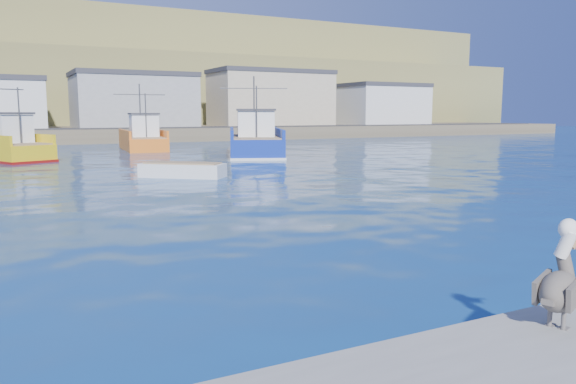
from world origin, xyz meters
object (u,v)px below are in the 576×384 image
object	(u,v)px
trawler_yellow_b	(5,147)
trawler_blue	(255,142)
boat_orange	(143,139)
skiff_mid	(183,171)
pelican	(561,282)

from	to	relation	value
trawler_yellow_b	trawler_blue	bearing A→B (deg)	-12.14
trawler_blue	boat_orange	size ratio (longest dim) A/B	1.32
skiff_mid	pelican	xyz separation A→B (m)	(-2.07, -24.48, 0.83)
trawler_blue	trawler_yellow_b	bearing A→B (deg)	167.86
trawler_blue	pelican	size ratio (longest dim) A/B	8.30
trawler_yellow_b	pelican	size ratio (longest dim) A/B	6.77
trawler_blue	skiff_mid	world-z (taller)	trawler_blue
skiff_mid	pelican	size ratio (longest dim) A/B	2.98
pelican	trawler_yellow_b	bearing A→B (deg)	98.60
skiff_mid	pelican	world-z (taller)	pelican
trawler_blue	boat_orange	bearing A→B (deg)	121.73
boat_orange	skiff_mid	size ratio (longest dim) A/B	2.11
trawler_yellow_b	boat_orange	distance (m)	13.58
trawler_yellow_b	trawler_blue	distance (m)	18.83
boat_orange	pelican	xyz separation A→B (m)	(-5.45, -48.29, 0.07)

